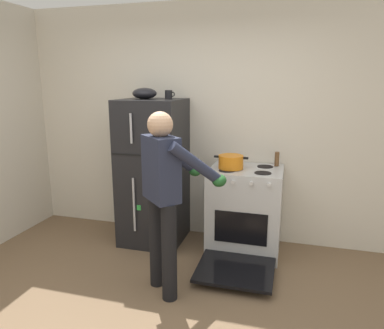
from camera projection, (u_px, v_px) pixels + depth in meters
name	position (u px, v px, depth m)	size (l,w,h in m)	color
kitchen_wall_back	(203.00, 124.00, 4.17)	(6.00, 0.10, 2.70)	silver
refrigerator	(153.00, 172.00, 4.06)	(0.68, 0.72, 1.64)	black
stove_range	(245.00, 212.00, 3.85)	(0.76, 1.24, 0.94)	silver
person_cook	(166.00, 187.00, 2.99)	(0.71, 0.75, 1.60)	black
red_pot	(231.00, 162.00, 3.74)	(0.36, 0.26, 0.14)	orange
coffee_mug	(169.00, 95.00, 3.86)	(0.11, 0.08, 0.10)	black
pepper_mill	(277.00, 159.00, 3.85)	(0.05, 0.05, 0.15)	brown
mixing_bowl	(145.00, 93.00, 3.88)	(0.27, 0.27, 0.12)	black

